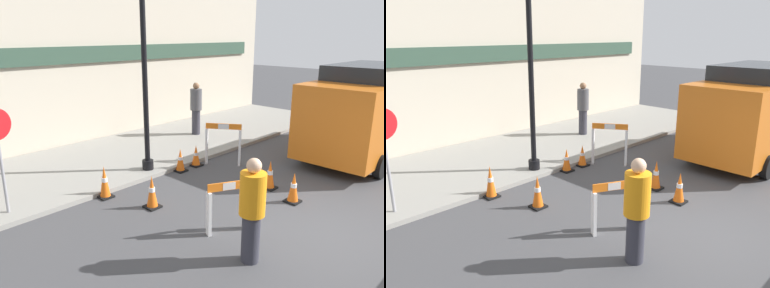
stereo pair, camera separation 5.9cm
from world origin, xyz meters
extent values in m
plane|color=#424244|center=(0.00, 0.00, 0.00)|extent=(60.00, 60.00, 0.00)
cube|color=gray|center=(0.00, 6.42, 0.05)|extent=(18.00, 3.85, 0.10)
cube|color=#BCB29E|center=(0.00, 8.43, 2.75)|extent=(18.00, 0.12, 5.50)
cube|color=#2D4738|center=(0.00, 8.32, 2.80)|extent=(16.20, 0.10, 0.50)
cylinder|color=black|center=(-0.29, 4.91, 0.22)|extent=(0.29, 0.29, 0.24)
cylinder|color=black|center=(-0.29, 4.91, 2.33)|extent=(0.13, 0.13, 4.46)
cylinder|color=gray|center=(-3.70, 4.96, 1.10)|extent=(0.06, 0.06, 2.01)
cube|color=white|center=(1.78, 3.59, 0.49)|extent=(0.14, 0.12, 0.99)
cube|color=white|center=(1.28, 4.32, 0.49)|extent=(0.14, 0.12, 0.99)
cube|color=orange|center=(1.53, 3.95, 1.06)|extent=(0.56, 0.80, 0.15)
cube|color=white|center=(1.53, 3.95, 1.06)|extent=(0.19, 0.25, 0.14)
cube|color=white|center=(-1.49, 1.74, 0.40)|extent=(0.11, 0.14, 0.81)
cube|color=white|center=(-0.84, 1.41, 0.40)|extent=(0.11, 0.14, 0.81)
cube|color=orange|center=(-1.16, 1.58, 0.88)|extent=(0.71, 0.38, 0.15)
cube|color=white|center=(-1.16, 1.58, 0.88)|extent=(0.22, 0.14, 0.14)
cube|color=black|center=(-1.49, 3.29, 0.02)|extent=(0.30, 0.30, 0.04)
cone|color=orange|center=(-1.49, 3.29, 0.36)|extent=(0.23, 0.22, 0.65)
cylinder|color=white|center=(-1.49, 3.29, 0.40)|extent=(0.13, 0.13, 0.09)
cube|color=black|center=(0.37, 4.40, 0.02)|extent=(0.30, 0.30, 0.04)
cone|color=orange|center=(0.37, 4.40, 0.32)|extent=(0.22, 0.22, 0.56)
cylinder|color=white|center=(0.37, 4.40, 0.35)|extent=(0.13, 0.13, 0.08)
cube|color=black|center=(-1.89, 4.40, 0.02)|extent=(0.30, 0.30, 0.04)
cone|color=orange|center=(-1.89, 4.40, 0.38)|extent=(0.23, 0.22, 0.67)
cylinder|color=white|center=(-1.89, 4.40, 0.41)|extent=(0.13, 0.13, 0.09)
cube|color=black|center=(1.02, 2.13, 0.02)|extent=(0.30, 0.30, 0.04)
cone|color=orange|center=(1.02, 2.13, 0.36)|extent=(0.23, 0.22, 0.63)
cylinder|color=white|center=(1.02, 2.13, 0.39)|extent=(0.13, 0.13, 0.09)
cube|color=black|center=(0.75, 1.38, 0.02)|extent=(0.30, 0.30, 0.04)
cone|color=orange|center=(0.75, 1.38, 0.35)|extent=(0.23, 0.23, 0.62)
cylinder|color=white|center=(0.75, 1.38, 0.38)|extent=(0.13, 0.13, 0.09)
cube|color=black|center=(0.95, 4.40, 0.02)|extent=(0.30, 0.30, 0.04)
cone|color=orange|center=(0.95, 4.40, 0.31)|extent=(0.23, 0.22, 0.53)
cylinder|color=white|center=(0.95, 4.40, 0.33)|extent=(0.13, 0.13, 0.07)
cylinder|color=#33333D|center=(-1.62, 0.77, 0.40)|extent=(0.40, 0.40, 0.80)
cylinder|color=orange|center=(-1.62, 0.77, 1.13)|extent=(0.55, 0.55, 0.67)
sphere|color=#DBAD89|center=(-1.62, 0.77, 1.58)|extent=(0.32, 0.32, 0.23)
cylinder|color=#33333D|center=(3.07, 6.44, 0.52)|extent=(0.38, 0.38, 0.84)
cylinder|color=#4C4C51|center=(3.07, 6.44, 1.29)|extent=(0.53, 0.53, 0.70)
sphere|color=#8E6647|center=(3.07, 6.44, 1.75)|extent=(0.30, 0.30, 0.22)
cube|color=#D16619|center=(5.05, 1.55, 1.26)|extent=(5.17, 1.98, 1.91)
cube|color=#1E2328|center=(5.05, 1.55, 2.21)|extent=(2.85, 1.82, 0.80)
cylinder|color=black|center=(6.66, 2.54, 0.30)|extent=(0.60, 0.18, 0.60)
cylinder|color=black|center=(3.45, 2.54, 0.30)|extent=(0.60, 0.18, 0.60)
cylinder|color=black|center=(3.45, 0.56, 0.30)|extent=(0.60, 0.18, 0.60)
camera|label=1|loc=(-5.89, -2.17, 3.42)|focal=35.00mm
camera|label=2|loc=(-5.85, -2.21, 3.42)|focal=35.00mm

